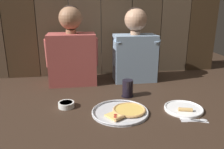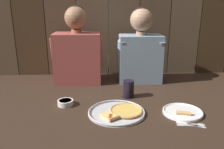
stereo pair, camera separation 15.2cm
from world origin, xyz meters
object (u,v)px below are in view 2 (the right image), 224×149
Objects in this scene: dipping_bowl at (65,102)px; drinking_glass at (129,89)px; diner_left at (77,49)px; diner_right at (140,48)px; pizza_tray at (119,112)px; dinner_plate at (183,112)px.

drinking_glass is at bearing 15.91° from dipping_bowl.
dipping_bowl is at bearing -94.86° from diner_left.
diner_left is at bearing -179.99° from diner_right.
dipping_bowl is 0.17× the size of diner_right.
pizza_tray is 0.72m from diner_left.
diner_right reaches higher than pizza_tray.
pizza_tray is 0.56× the size of diner_right.
drinking_glass is 0.43m from diner_right.
dinner_plate is 0.73m from dipping_bowl.
diner_left is (-0.38, 0.35, 0.22)m from drinking_glass.
dipping_bowl is 0.77m from diner_right.
dinner_plate is 0.38× the size of diner_left.
diner_right reaches higher than drinking_glass.
dinner_plate is 2.33× the size of dipping_bowl.
drinking_glass is at bearing -110.75° from diner_right.
dipping_bowl is at bearing 159.22° from pizza_tray.
pizza_tray is at bearing -20.78° from dipping_bowl.
diner_left is (-0.30, 0.60, 0.27)m from pizza_tray.
dipping_bowl is (-0.34, 0.13, 0.01)m from pizza_tray.
dinner_plate is at bearing -2.80° from pizza_tray.
pizza_tray is at bearing 177.20° from dinner_plate.
dinner_plate and dipping_bowl have the same top height.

